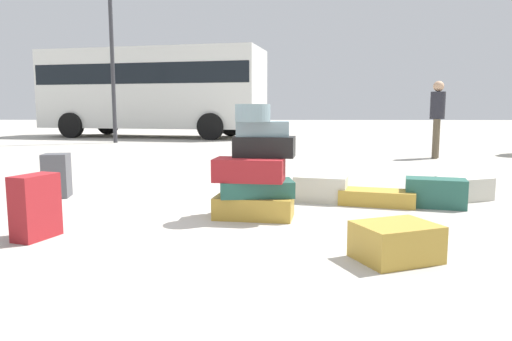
{
  "coord_description": "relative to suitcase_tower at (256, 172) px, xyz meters",
  "views": [
    {
      "loc": [
        0.49,
        -4.23,
        1.04
      ],
      "look_at": [
        0.35,
        0.93,
        0.36
      ],
      "focal_mm": 33.02,
      "sensor_mm": 36.0,
      "label": 1
    }
  ],
  "objects": [
    {
      "name": "suitcase_charcoal_foreground_near",
      "position": [
        -2.38,
        0.97,
        -0.19
      ],
      "size": [
        0.33,
        0.33,
        0.51
      ],
      "primitive_type": "cube",
      "rotation": [
        0.0,
        0.0,
        0.18
      ],
      "color": "#4C4C51",
      "rests_on": "ground"
    },
    {
      "name": "suitcase_cream_behind_tower",
      "position": [
        2.38,
        0.96,
        -0.31
      ],
      "size": [
        0.63,
        0.56,
        0.26
      ],
      "primitive_type": "cube",
      "rotation": [
        0.0,
        0.0,
        0.39
      ],
      "color": "beige",
      "rests_on": "ground"
    },
    {
      "name": "parked_bus",
      "position": [
        -4.15,
        12.99,
        1.39
      ],
      "size": [
        8.41,
        4.04,
        3.15
      ],
      "rotation": [
        0.0,
        0.0,
        -0.2
      ],
      "color": "silver",
      "rests_on": "ground"
    },
    {
      "name": "lamp_post",
      "position": [
        -4.6,
        9.91,
        3.78
      ],
      "size": [
        0.36,
        0.36,
        6.53
      ],
      "color": "#333338",
      "rests_on": "ground"
    },
    {
      "name": "person_bearded_onlooker",
      "position": [
        3.64,
        5.55,
        0.52
      ],
      "size": [
        0.3,
        0.32,
        1.61
      ],
      "rotation": [
        0.0,
        0.0,
        -2.02
      ],
      "color": "brown",
      "rests_on": "ground"
    },
    {
      "name": "suitcase_cream_left_side",
      "position": [
        0.71,
        0.81,
        -0.3
      ],
      "size": [
        0.65,
        0.49,
        0.29
      ],
      "primitive_type": "cube",
      "rotation": [
        0.0,
        0.0,
        -0.26
      ],
      "color": "beige",
      "rests_on": "ground"
    },
    {
      "name": "suitcase_teal_upright_blue",
      "position": [
        1.89,
        0.52,
        -0.29
      ],
      "size": [
        0.66,
        0.44,
        0.31
      ],
      "primitive_type": "cube",
      "rotation": [
        0.0,
        0.0,
        -0.27
      ],
      "color": "#26594C",
      "rests_on": "ground"
    },
    {
      "name": "suitcase_maroon_white_trunk",
      "position": [
        -1.74,
        -0.8,
        -0.18
      ],
      "size": [
        0.3,
        0.41,
        0.52
      ],
      "primitive_type": "cube",
      "rotation": [
        0.0,
        0.0,
        -0.33
      ],
      "color": "maroon",
      "rests_on": "ground"
    },
    {
      "name": "suitcase_tan_foreground_far",
      "position": [
        1.3,
        0.61,
        -0.36
      ],
      "size": [
        0.86,
        0.55,
        0.16
      ],
      "primitive_type": "cube",
      "rotation": [
        0.0,
        0.0,
        -0.28
      ],
      "color": "#B28C33",
      "rests_on": "ground"
    },
    {
      "name": "suitcase_tower",
      "position": [
        0.0,
        0.0,
        0.0
      ],
      "size": [
        0.8,
        0.57,
        1.08
      ],
      "color": "#B28C33",
      "rests_on": "ground"
    },
    {
      "name": "suitcase_tan_right_side",
      "position": [
        1.0,
        -1.27,
        -0.31
      ],
      "size": [
        0.64,
        0.58,
        0.26
      ],
      "primitive_type": "cube",
      "rotation": [
        0.0,
        0.0,
        0.39
      ],
      "color": "#B28C33",
      "rests_on": "ground"
    },
    {
      "name": "ground_plane",
      "position": [
        -0.37,
        -0.21,
        -0.44
      ],
      "size": [
        80.0,
        80.0,
        0.0
      ],
      "primitive_type": "plane",
      "color": "#ADA89E"
    }
  ]
}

